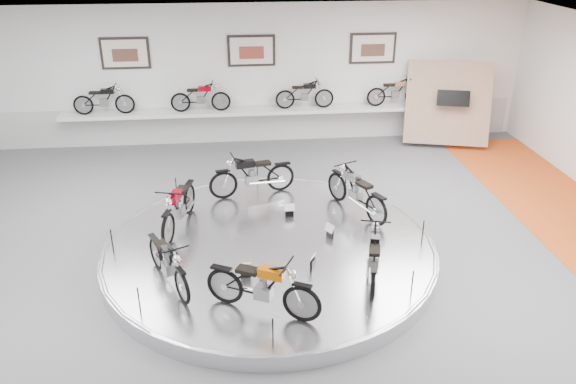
{
  "coord_description": "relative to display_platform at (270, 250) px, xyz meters",
  "views": [
    {
      "loc": [
        -0.6,
        -9.09,
        5.85
      ],
      "look_at": [
        0.39,
        0.6,
        1.25
      ],
      "focal_mm": 35.0,
      "sensor_mm": 36.0,
      "label": 1
    }
  ],
  "objects": [
    {
      "name": "poster_center",
      "position": [
        0.0,
        6.66,
        2.55
      ],
      "size": [
        1.35,
        0.06,
        0.88
      ],
      "primitive_type": "cube",
      "color": "beige",
      "rests_on": "wall_back"
    },
    {
      "name": "shelf_bike_d",
      "position": [
        4.2,
        6.4,
        1.27
      ],
      "size": [
        1.22,
        0.43,
        0.73
      ],
      "primitive_type": null,
      "color": "#A6A7AB",
      "rests_on": "shelf"
    },
    {
      "name": "bike_e",
      "position": [
        -0.26,
        -2.11,
        0.64
      ],
      "size": [
        1.74,
        1.27,
        0.97
      ],
      "primitive_type": null,
      "rotation": [
        0.0,
        0.0,
        5.82
      ],
      "color": "#B55000",
      "rests_on": "display_platform"
    },
    {
      "name": "bike_c",
      "position": [
        -1.77,
        0.82,
        0.65
      ],
      "size": [
        0.99,
        1.79,
        1.0
      ],
      "primitive_type": null,
      "rotation": [
        0.0,
        0.0,
        4.47
      ],
      "color": "maroon",
      "rests_on": "display_platform"
    },
    {
      "name": "wall_back",
      "position": [
        0.0,
        6.7,
        1.85
      ],
      "size": [
        16.0,
        0.0,
        16.0
      ],
      "primitive_type": "plane",
      "rotation": [
        1.57,
        0.0,
        0.0
      ],
      "color": "silver",
      "rests_on": "floor"
    },
    {
      "name": "bike_d",
      "position": [
        -1.8,
        -1.19,
        0.6
      ],
      "size": [
        1.15,
        1.6,
        0.89
      ],
      "primitive_type": null,
      "rotation": [
        0.0,
        0.0,
        5.17
      ],
      "color": "black",
      "rests_on": "display_platform"
    },
    {
      "name": "dado_band",
      "position": [
        0.0,
        6.68,
        0.4
      ],
      "size": [
        15.68,
        0.04,
        1.1
      ],
      "primitive_type": "cube",
      "color": "#BCBCBA",
      "rests_on": "floor"
    },
    {
      "name": "display_platform",
      "position": [
        0.0,
        0.0,
        0.0
      ],
      "size": [
        6.4,
        6.4,
        0.3
      ],
      "primitive_type": "cylinder",
      "color": "silver",
      "rests_on": "floor"
    },
    {
      "name": "poster_left",
      "position": [
        -3.5,
        6.66,
        2.55
      ],
      "size": [
        1.35,
        0.06,
        0.88
      ],
      "primitive_type": "cube",
      "color": "beige",
      "rests_on": "wall_back"
    },
    {
      "name": "ceiling",
      "position": [
        0.0,
        -0.3,
        3.85
      ],
      "size": [
        16.0,
        16.0,
        0.0
      ],
      "primitive_type": "plane",
      "rotation": [
        3.14,
        0.0,
        0.0
      ],
      "color": "white",
      "rests_on": "wall_back"
    },
    {
      "name": "floor",
      "position": [
        0.0,
        -0.3,
        -0.15
      ],
      "size": [
        16.0,
        16.0,
        0.0
      ],
      "primitive_type": "plane",
      "color": "#555557",
      "rests_on": "ground"
    },
    {
      "name": "bike_f",
      "position": [
        1.71,
        -1.32,
        0.61
      ],
      "size": [
        0.92,
        1.65,
        0.92
      ],
      "primitive_type": null,
      "rotation": [
        0.0,
        0.0,
        7.6
      ],
      "color": "black",
      "rests_on": "display_platform"
    },
    {
      "name": "shelf_bike_b",
      "position": [
        -1.5,
        6.4,
        1.27
      ],
      "size": [
        1.22,
        0.43,
        0.73
      ],
      "primitive_type": null,
      "color": "maroon",
      "rests_on": "shelf"
    },
    {
      "name": "platform_rim",
      "position": [
        0.0,
        0.0,
        0.12
      ],
      "size": [
        6.4,
        6.4,
        0.1
      ],
      "primitive_type": "torus",
      "color": "#B2B2BA",
      "rests_on": "display_platform"
    },
    {
      "name": "shelf_bike_c",
      "position": [
        1.5,
        6.4,
        1.27
      ],
      "size": [
        1.22,
        0.43,
        0.73
      ],
      "primitive_type": null,
      "color": "black",
      "rests_on": "shelf"
    },
    {
      "name": "poster_right",
      "position": [
        3.5,
        6.66,
        2.55
      ],
      "size": [
        1.35,
        0.06,
        0.88
      ],
      "primitive_type": "cube",
      "color": "beige",
      "rests_on": "wall_back"
    },
    {
      "name": "bike_a",
      "position": [
        1.93,
        1.15,
        0.65
      ],
      "size": [
        1.28,
        1.79,
        1.0
      ],
      "primitive_type": null,
      "rotation": [
        0.0,
        0.0,
        2.02
      ],
      "color": "#A6A7AB",
      "rests_on": "display_platform"
    },
    {
      "name": "display_panel",
      "position": [
        5.6,
        5.8,
        1.1
      ],
      "size": [
        2.56,
        1.52,
        2.3
      ],
      "primitive_type": "cube",
      "rotation": [
        -0.35,
        0.0,
        -0.26
      ],
      "color": "tan",
      "rests_on": "floor"
    },
    {
      "name": "bike_b",
      "position": [
        -0.23,
        2.25,
        0.65
      ],
      "size": [
        1.78,
        0.96,
        1.0
      ],
      "primitive_type": null,
      "rotation": [
        0.0,
        0.0,
        3.36
      ],
      "color": "black",
      "rests_on": "display_platform"
    },
    {
      "name": "shelf_bike_a",
      "position": [
        -4.2,
        6.4,
        1.27
      ],
      "size": [
        1.22,
        0.43,
        0.73
      ],
      "primitive_type": null,
      "color": "black",
      "rests_on": "shelf"
    },
    {
      "name": "shelf",
      "position": [
        0.0,
        6.4,
        0.85
      ],
      "size": [
        11.0,
        0.55,
        0.1
      ],
      "primitive_type": "cube",
      "color": "silver",
      "rests_on": "wall_back"
    }
  ]
}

